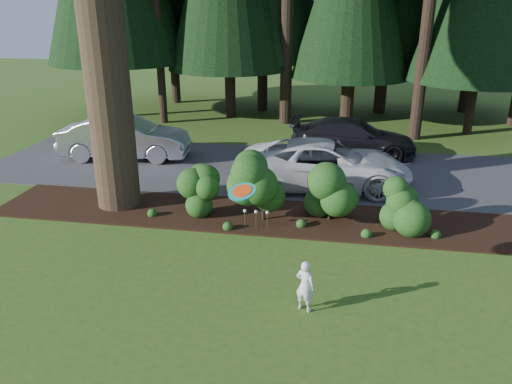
{
  "coord_description": "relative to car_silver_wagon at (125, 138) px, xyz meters",
  "views": [
    {
      "loc": [
        1.76,
        -9.49,
        5.7
      ],
      "look_at": [
        -0.2,
        1.82,
        1.3
      ],
      "focal_mm": 35.0,
      "sensor_mm": 36.0,
      "label": 1
    }
  ],
  "objects": [
    {
      "name": "mulch_bed",
      "position": [
        6.33,
        -4.63,
        -0.81
      ],
      "size": [
        16.0,
        2.5,
        0.05
      ],
      "primitive_type": "cube",
      "color": "black",
      "rests_on": "ground"
    },
    {
      "name": "child",
      "position": [
        7.6,
        -8.96,
        -0.3
      ],
      "size": [
        0.46,
        0.39,
        1.08
      ],
      "primitive_type": "imported",
      "rotation": [
        0.0,
        0.0,
        2.72
      ],
      "color": "white",
      "rests_on": "ground"
    },
    {
      "name": "frisbee",
      "position": [
        6.34,
        -8.81,
        1.53
      ],
      "size": [
        0.57,
        0.52,
        0.28
      ],
      "color": "#18887D",
      "rests_on": "ground"
    },
    {
      "name": "car_dark_suv",
      "position": [
        8.59,
        1.92,
        -0.1
      ],
      "size": [
        4.86,
        2.01,
        1.41
      ],
      "primitive_type": "imported",
      "rotation": [
        0.0,
        0.0,
        1.56
      ],
      "color": "black",
      "rests_on": "driveway"
    },
    {
      "name": "driveway",
      "position": [
        6.33,
        -0.38,
        -0.82
      ],
      "size": [
        22.0,
        6.0,
        0.03
      ],
      "primitive_type": "cube",
      "color": "#38383A",
      "rests_on": "ground"
    },
    {
      "name": "lily_cluster",
      "position": [
        6.03,
        -5.48,
        -0.34
      ],
      "size": [
        0.69,
        0.09,
        0.57
      ],
      "color": "#1C4114",
      "rests_on": "ground"
    },
    {
      "name": "car_white_suv",
      "position": [
        7.69,
        -1.92,
        -0.04
      ],
      "size": [
        5.59,
        2.8,
        1.52
      ],
      "primitive_type": "imported",
      "rotation": [
        0.0,
        0.0,
        1.62
      ],
      "color": "silver",
      "rests_on": "driveway"
    },
    {
      "name": "shrub_row",
      "position": [
        7.1,
        -4.74,
        -0.02
      ],
      "size": [
        6.53,
        1.6,
        1.61
      ],
      "color": "#1C4114",
      "rests_on": "ground"
    },
    {
      "name": "ground",
      "position": [
        6.33,
        -7.88,
        -0.83
      ],
      "size": [
        80.0,
        80.0,
        0.0
      ],
      "primitive_type": "plane",
      "color": "#305618",
      "rests_on": "ground"
    },
    {
      "name": "car_silver_wagon",
      "position": [
        0.0,
        0.0,
        0.0
      ],
      "size": [
        5.04,
        2.24,
        1.61
      ],
      "primitive_type": "imported",
      "rotation": [
        0.0,
        0.0,
        1.68
      ],
      "color": "#B4B4B9",
      "rests_on": "driveway"
    }
  ]
}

